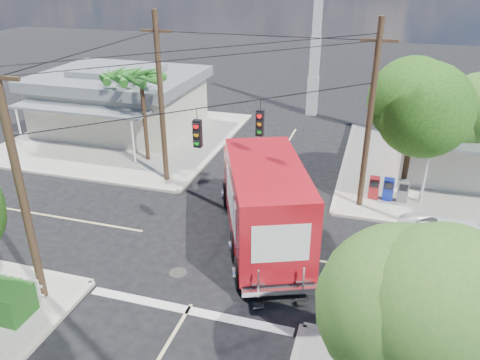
% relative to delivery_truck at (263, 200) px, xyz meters
% --- Properties ---
extents(ground, '(120.00, 120.00, 0.00)m').
position_rel_delivery_truck_xyz_m(ground, '(-1.37, -0.82, -1.98)').
color(ground, black).
rests_on(ground, ground).
extents(sidewalk_ne, '(14.12, 14.12, 0.14)m').
position_rel_delivery_truck_xyz_m(sidewalk_ne, '(9.51, 10.06, -1.91)').
color(sidewalk_ne, gray).
rests_on(sidewalk_ne, ground).
extents(sidewalk_nw, '(14.12, 14.12, 0.14)m').
position_rel_delivery_truck_xyz_m(sidewalk_nw, '(-12.25, 10.06, -1.91)').
color(sidewalk_nw, gray).
rests_on(sidewalk_nw, ground).
extents(road_markings, '(32.00, 32.00, 0.01)m').
position_rel_delivery_truck_xyz_m(road_markings, '(-1.37, -2.29, -1.97)').
color(road_markings, beige).
rests_on(road_markings, ground).
extents(building_nw, '(10.80, 10.20, 4.30)m').
position_rel_delivery_truck_xyz_m(building_nw, '(-13.37, 11.64, 0.24)').
color(building_nw, beige).
rests_on(building_nw, sidewalk_nw).
extents(radio_tower, '(0.80, 0.80, 17.00)m').
position_rel_delivery_truck_xyz_m(radio_tower, '(-0.87, 19.18, 3.66)').
color(radio_tower, silver).
rests_on(radio_tower, ground).
extents(tree_ne_front, '(4.21, 4.14, 6.66)m').
position_rel_delivery_truck_xyz_m(tree_ne_front, '(5.84, 5.94, 2.79)').
color(tree_ne_front, '#422D1C').
rests_on(tree_ne_front, sidewalk_ne).
extents(tree_ne_back, '(3.77, 3.66, 5.82)m').
position_rel_delivery_truck_xyz_m(tree_ne_back, '(8.44, 8.14, 2.21)').
color(tree_ne_back, '#422D1C').
rests_on(tree_ne_back, sidewalk_ne).
extents(tree_se, '(3.67, 3.54, 5.62)m').
position_rel_delivery_truck_xyz_m(tree_se, '(5.64, -8.06, 2.06)').
color(tree_se, '#422D1C').
rests_on(tree_se, sidewalk_se).
extents(palm_nw_front, '(3.01, 3.08, 5.59)m').
position_rel_delivery_truck_xyz_m(palm_nw_front, '(-8.87, 6.68, 3.06)').
color(palm_nw_front, '#422D1C').
rests_on(palm_nw_front, sidewalk_nw).
extents(palm_nw_back, '(3.01, 3.08, 5.19)m').
position_rel_delivery_truck_xyz_m(palm_nw_back, '(-10.87, 8.18, 2.69)').
color(palm_nw_back, '#422D1C').
rests_on(palm_nw_back, sidewalk_nw).
extents(utility_poles, '(12.00, 10.68, 9.00)m').
position_rel_delivery_truck_xyz_m(utility_poles, '(-2.95, 0.78, 2.69)').
color(utility_poles, '#473321').
rests_on(utility_poles, ground).
extents(vending_boxes, '(1.90, 0.50, 1.10)m').
position_rel_delivery_truck_xyz_m(vending_boxes, '(5.13, 5.38, -1.29)').
color(vending_boxes, '#A51A1E').
rests_on(vending_boxes, sidewalk_ne).
extents(delivery_truck, '(5.86, 9.32, 3.90)m').
position_rel_delivery_truck_xyz_m(delivery_truck, '(0.00, 0.00, 0.00)').
color(delivery_truck, black).
rests_on(delivery_truck, ground).
extents(parked_car, '(5.99, 3.47, 1.57)m').
position_rel_delivery_truck_xyz_m(parked_car, '(8.25, 0.87, -1.20)').
color(parked_car, silver).
rests_on(parked_car, ground).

